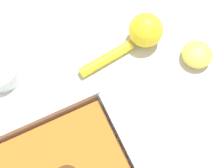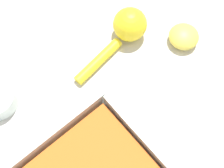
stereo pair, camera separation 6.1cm
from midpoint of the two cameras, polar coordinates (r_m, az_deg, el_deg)
The scene contains 3 objects.
spice_bowl at distance 0.66m, azimuth -17.31°, elevation 1.89°, with size 0.08×0.08×0.04m.
lemon_squeezer at distance 0.66m, azimuth 7.89°, elevation 8.77°, with size 0.20×0.07×0.07m.
lemon_half at distance 0.68m, azimuth 17.82°, elevation 4.91°, with size 0.06×0.06×0.04m.
Camera 1 is at (-0.06, 0.08, 0.59)m, focal length 50.00 mm.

